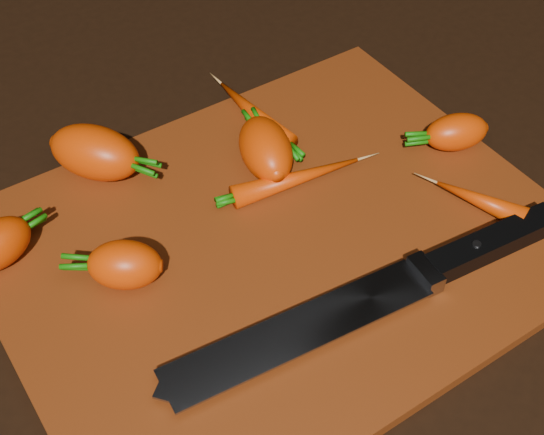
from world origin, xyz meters
TOP-DOWN VIEW (x-y plane):
  - ground at (0.00, 0.00)m, footprint 2.00×2.00m
  - cutting_board at (0.00, 0.00)m, footprint 0.50×0.40m
  - carrot_1 at (-0.14, 0.03)m, footprint 0.08×0.07m
  - carrot_2 at (-0.10, 0.17)m, footprint 0.10×0.11m
  - carrot_3 at (0.04, 0.08)m, footprint 0.07×0.09m
  - carrot_4 at (0.22, 0.00)m, footprint 0.07×0.06m
  - carrot_5 at (0.07, 0.15)m, footprint 0.03×0.12m
  - carrot_6 at (0.05, 0.05)m, footprint 0.13×0.05m
  - carrot_7 at (0.18, -0.07)m, footprint 0.05×0.09m
  - knife at (-0.02, -0.10)m, footprint 0.38×0.07m

SIDE VIEW (x-z plane):
  - ground at x=0.00m, z-range -0.01..0.00m
  - cutting_board at x=0.00m, z-range 0.00..0.01m
  - knife at x=-0.02m, z-range 0.01..0.03m
  - carrot_7 at x=0.18m, z-range 0.01..0.03m
  - carrot_6 at x=0.05m, z-range 0.01..0.04m
  - carrot_5 at x=0.07m, z-range 0.01..0.04m
  - carrot_4 at x=0.22m, z-range 0.01..0.05m
  - carrot_1 at x=-0.14m, z-range 0.01..0.06m
  - carrot_3 at x=0.04m, z-range 0.01..0.06m
  - carrot_2 at x=-0.10m, z-range 0.01..0.07m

